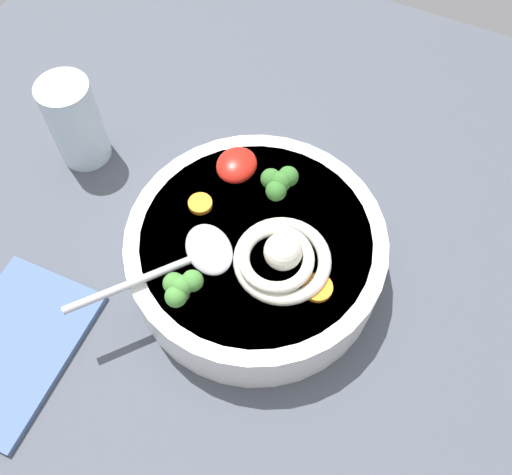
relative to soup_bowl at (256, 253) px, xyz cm
name	(u,v)px	position (x,y,z in cm)	size (l,w,h in cm)	color
table_slab	(227,271)	(0.75, -3.36, -5.70)	(100.64, 100.64, 4.29)	#474C56
soup_bowl	(256,253)	(0.00, 0.00, 0.00)	(26.77, 26.77, 6.89)	white
noodle_pile	(281,258)	(1.66, 3.46, 4.65)	(10.56, 10.35, 4.25)	silver
soup_spoon	(199,256)	(4.71, -3.84, 4.13)	(15.48, 13.50, 1.60)	#B7B7BC
chili_sauce_dollop	(237,165)	(-6.56, -5.48, 4.40)	(4.75, 4.27, 2.14)	red
broccoli_floret_front	(182,287)	(8.79, -3.29, 5.36)	(4.09, 3.52, 3.23)	#7A9E60
broccoli_floret_near_spoon	(279,182)	(-5.81, -0.20, 5.44)	(4.26, 3.66, 3.37)	#7A9E60
carrot_slice_rear	(200,204)	(-0.97, -6.91, 3.61)	(2.52, 2.52, 0.57)	orange
carrot_slice_beside_noodles	(318,288)	(2.56, 7.77, 3.61)	(2.92, 2.92, 0.55)	orange
drinking_glass	(75,122)	(-5.41, -26.18, 2.12)	(6.10, 6.10, 11.35)	silver
folded_napkin	(12,348)	(19.31, -18.40, -3.16)	(17.73, 11.91, 0.80)	#4C6693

